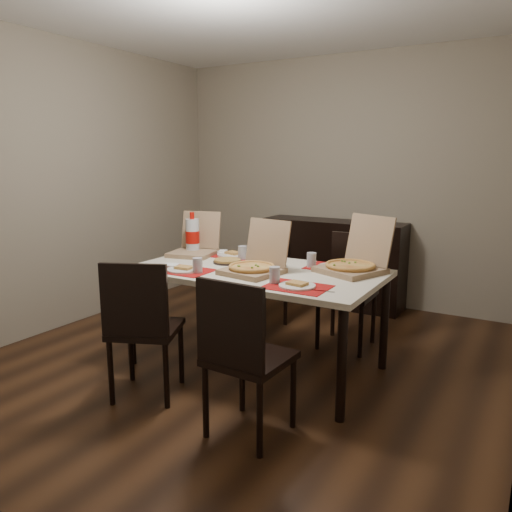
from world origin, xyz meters
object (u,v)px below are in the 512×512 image
Objects in this scene: chair_near_left at (142,324)px; dip_bowl at (278,265)px; soda_bottle at (193,236)px; chair_far_right at (350,285)px; chair_far_left at (263,272)px; pizza_box_center at (255,265)px; chair_near_right at (243,352)px; dining_table at (256,278)px; sideboard at (332,262)px.

chair_near_left is 1.12m from dip_bowl.
dip_bowl is at bearing -5.64° from soda_bottle.
chair_far_left is at bearing 176.77° from chair_far_right.
dip_bowl is at bearing -118.36° from chair_far_right.
chair_far_right is 1.03m from pizza_box_center.
chair_near_right is at bearing -63.89° from chair_far_left.
dining_table is 1.94× the size of chair_near_left.
pizza_box_center reaches higher than chair_near_left.
pizza_box_center is (0.47, -0.96, 0.30)m from chair_far_left.
dip_bowl is at bearing -82.45° from sideboard.
pizza_box_center reaches higher than chair_far_right.
dining_table is at bearing 116.09° from pizza_box_center.
pizza_box_center is (0.18, -1.94, 0.36)m from sideboard.
dip_bowl is at bearing 80.89° from pizza_box_center.
chair_far_left reaches higher than dining_table.
chair_far_left is at bearing 59.68° from soda_bottle.
chair_far_left is 0.79m from soda_bottle.
sideboard reaches higher than dip_bowl.
sideboard is at bearing 101.58° from chair_near_right.
chair_far_left is (-0.05, 1.67, 0.00)m from chair_near_left.
soda_bottle is at bearing 136.45° from chair_near_right.
soda_bottle is (-0.65, -1.58, 0.45)m from sideboard.
sideboard is at bearing 84.70° from chair_near_left.
chair_near_left is 1.20m from soda_bottle.
soda_bottle is at bearing -120.32° from chair_far_left.
sideboard is 1.61× the size of chair_near_left.
chair_far_right is at bearing 24.44° from soda_bottle.
pizza_box_center reaches higher than chair_near_right.
soda_bottle is at bearing -112.26° from sideboard.
sideboard is 1.71m from dip_bowl.
sideboard is at bearing 95.19° from pizza_box_center.
pizza_box_center is at bearing 115.99° from chair_near_right.
chair_far_left is 0.86m from chair_far_right.
chair_far_left is (-0.30, -0.98, 0.06)m from sideboard.
chair_near_right is 2.64× the size of soda_bottle.
dip_bowl is at bearing 107.68° from chair_near_right.
chair_near_right and chair_far_right have the same top height.
chair_near_right is 1.94m from chair_far_left.
pizza_box_center is 1.29× the size of soda_bottle.
chair_near_left is at bearing -114.49° from dining_table.
chair_near_left reaches higher than sideboard.
chair_far_right is at bearing 61.46° from dining_table.
sideboard is 2.78m from chair_near_right.
chair_near_right is 1.70m from soda_bottle.
dip_bowl reaches higher than dining_table.
soda_bottle is at bearing 161.59° from dining_table.
chair_far_left reaches higher than dip_bowl.
soda_bottle is (-1.20, 1.14, 0.39)m from chair_near_right.
dining_table is 0.91m from chair_near_left.
chair_near_right is at bearing -72.32° from dip_bowl.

